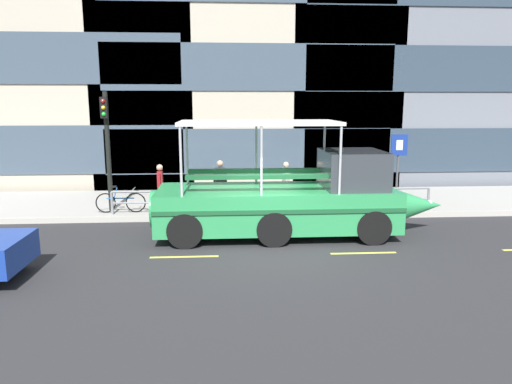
# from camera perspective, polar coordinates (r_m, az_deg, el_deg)

# --- Properties ---
(ground_plane) EXTENTS (120.00, 120.00, 0.00)m
(ground_plane) POSITION_cam_1_polar(r_m,az_deg,el_deg) (13.40, 1.97, -6.58)
(ground_plane) COLOR #2B2B2D
(sidewalk) EXTENTS (32.00, 4.80, 0.18)m
(sidewalk) POSITION_cam_1_polar(r_m,az_deg,el_deg) (18.78, 0.28, -1.21)
(sidewalk) COLOR #A8A59E
(sidewalk) RESTS_ON ground_plane
(curb_edge) EXTENTS (32.00, 0.18, 0.18)m
(curb_edge) POSITION_cam_1_polar(r_m,az_deg,el_deg) (16.36, 0.89, -3.03)
(curb_edge) COLOR #B2ADA3
(curb_edge) RESTS_ON ground_plane
(lane_centreline) EXTENTS (25.80, 0.12, 0.01)m
(lane_centreline) POSITION_cam_1_polar(r_m,az_deg,el_deg) (12.68, 2.31, -7.60)
(lane_centreline) COLOR #DBD64C
(lane_centreline) RESTS_ON ground_plane
(curb_guardrail) EXTENTS (11.29, 0.09, 0.82)m
(curb_guardrail) POSITION_cam_1_polar(r_m,az_deg,el_deg) (16.59, 2.13, -0.56)
(curb_guardrail) COLOR gray
(curb_guardrail) RESTS_ON sidewalk
(traffic_light_pole) EXTENTS (0.24, 0.46, 4.19)m
(traffic_light_pole) POSITION_cam_1_polar(r_m,az_deg,el_deg) (17.31, -17.57, 6.04)
(traffic_light_pole) COLOR black
(traffic_light_pole) RESTS_ON sidewalk
(parking_sign) EXTENTS (0.60, 0.12, 2.69)m
(parking_sign) POSITION_cam_1_polar(r_m,az_deg,el_deg) (17.85, 16.83, 3.92)
(parking_sign) COLOR #4C4F54
(parking_sign) RESTS_ON sidewalk
(leaned_bicycle) EXTENTS (1.74, 0.46, 0.96)m
(leaned_bicycle) POSITION_cam_1_polar(r_m,az_deg,el_deg) (17.20, -16.05, -1.17)
(leaned_bicycle) COLOR black
(leaned_bicycle) RESTS_ON sidewalk
(duck_tour_boat) EXTENTS (8.88, 2.55, 3.46)m
(duck_tour_boat) POSITION_cam_1_polar(r_m,az_deg,el_deg) (14.32, 4.54, -0.92)
(duck_tour_boat) COLOR #2D9351
(duck_tour_boat) RESTS_ON ground_plane
(pedestrian_near_bow) EXTENTS (0.45, 0.28, 1.66)m
(pedestrian_near_bow) POSITION_cam_1_polar(r_m,az_deg,el_deg) (18.03, 12.34, 1.56)
(pedestrian_near_bow) COLOR #47423D
(pedestrian_near_bow) RESTS_ON sidewalk
(pedestrian_mid_left) EXTENTS (0.26, 0.44, 1.60)m
(pedestrian_mid_left) POSITION_cam_1_polar(r_m,az_deg,el_deg) (18.02, 3.63, 1.67)
(pedestrian_mid_left) COLOR #47423D
(pedestrian_mid_left) RESTS_ON sidewalk
(pedestrian_mid_right) EXTENTS (0.50, 0.24, 1.74)m
(pedestrian_mid_right) POSITION_cam_1_polar(r_m,az_deg,el_deg) (17.30, -4.35, 1.57)
(pedestrian_mid_right) COLOR black
(pedestrian_mid_right) RESTS_ON sidewalk
(pedestrian_near_stern) EXTENTS (0.23, 0.48, 1.65)m
(pedestrian_near_stern) POSITION_cam_1_polar(r_m,az_deg,el_deg) (17.20, -11.50, 1.13)
(pedestrian_near_stern) COLOR black
(pedestrian_near_stern) RESTS_ON sidewalk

